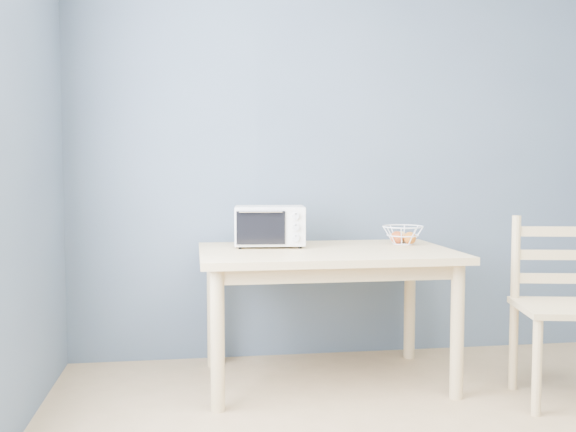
{
  "coord_description": "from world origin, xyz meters",
  "views": [
    {
      "loc": [
        -1.22,
        -1.78,
        1.19
      ],
      "look_at": [
        -0.69,
        1.83,
        0.93
      ],
      "focal_mm": 40.0,
      "sensor_mm": 36.0,
      "label": 1
    }
  ],
  "objects": [
    {
      "name": "dining_table",
      "position": [
        -0.49,
        1.7,
        0.65
      ],
      "size": [
        1.4,
        0.9,
        0.75
      ],
      "color": "#D3B87F",
      "rests_on": "ground"
    },
    {
      "name": "fruit_basket",
      "position": [
        0.0,
        1.86,
        0.81
      ],
      "size": [
        0.32,
        0.32,
        0.11
      ],
      "rotation": [
        0.0,
        0.0,
        -0.41
      ],
      "color": "white",
      "rests_on": "dining_table"
    },
    {
      "name": "toaster_oven",
      "position": [
        -0.8,
        1.88,
        0.87
      ],
      "size": [
        0.42,
        0.32,
        0.23
      ],
      "rotation": [
        0.0,
        0.0,
        -0.09
      ],
      "color": "silver",
      "rests_on": "dining_table"
    },
    {
      "name": "dining_chair",
      "position": [
        0.65,
        1.24,
        0.47
      ],
      "size": [
        0.52,
        0.52,
        0.95
      ],
      "rotation": [
        0.0,
        0.0,
        -0.2
      ],
      "color": "#D3B87F",
      "rests_on": "ground"
    }
  ]
}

